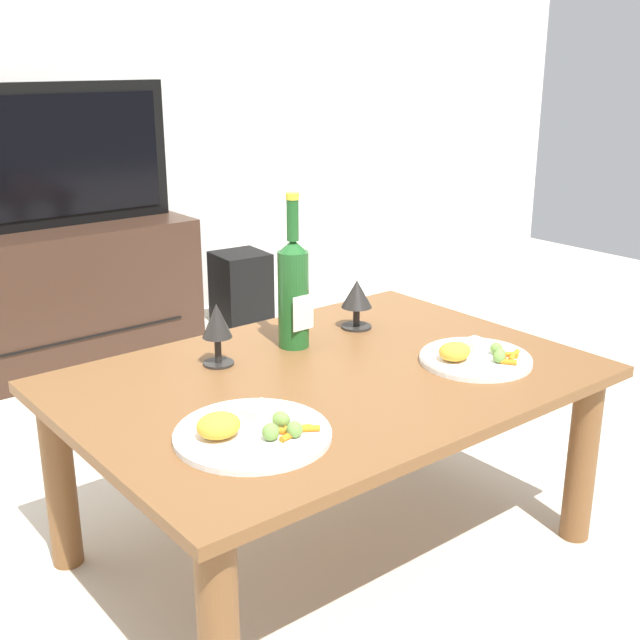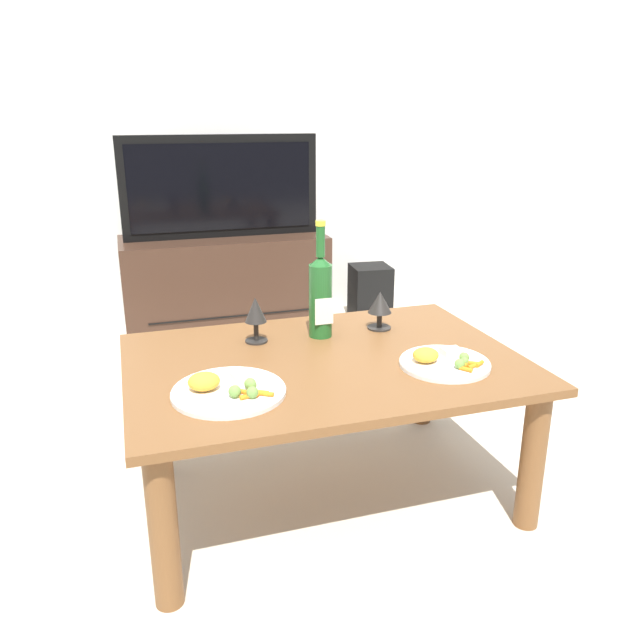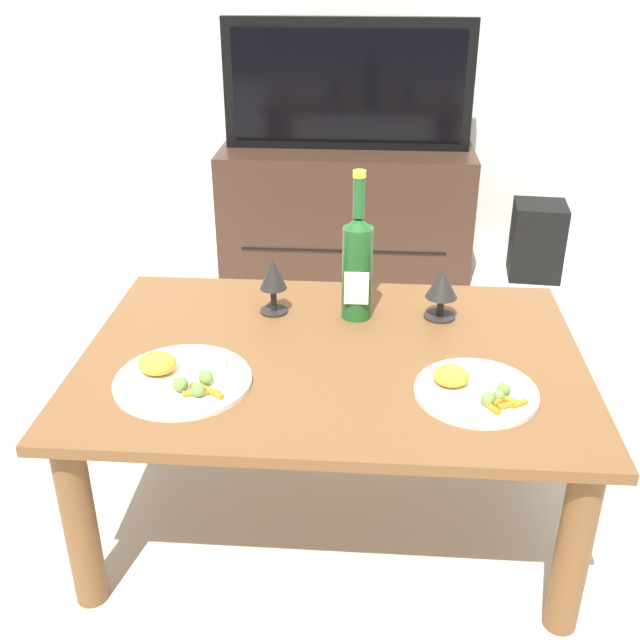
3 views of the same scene
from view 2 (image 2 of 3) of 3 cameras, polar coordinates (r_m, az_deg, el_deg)
The scene contains 11 objects.
ground_plane at distance 2.05m, azimuth 0.38°, elevation -15.31°, with size 6.40×6.40×0.00m, color beige.
back_wall at distance 3.57m, azimuth -9.77°, elevation 20.79°, with size 6.40×0.10×2.60m, color silver.
dining_table at distance 1.87m, azimuth 0.40°, elevation -5.62°, with size 1.14×0.80×0.45m.
tv_stand at distance 3.36m, azimuth -8.60°, elevation 3.14°, with size 1.05×0.44×0.53m.
tv_screen at distance 3.26m, azimuth -9.03°, elevation 11.92°, with size 1.00×0.05×0.51m.
floor_speaker at distance 3.56m, azimuth 4.59°, elevation 2.45°, with size 0.21×0.21×0.32m, color black.
wine_bottle at distance 1.98m, azimuth 0.05°, elevation 2.49°, with size 0.07×0.08×0.37m.
goblet_left at distance 1.95m, azimuth -5.90°, elevation 0.67°, with size 0.07×0.07×0.15m.
goblet_right at distance 2.07m, azimuth 5.48°, elevation 1.41°, with size 0.08×0.08×0.13m.
dinner_plate_left at distance 1.63m, azimuth -8.45°, elevation -6.27°, with size 0.29×0.29×0.06m.
dinner_plate_right at distance 1.82m, azimuth 11.20°, elevation -3.74°, with size 0.26×0.26×0.05m.
Camera 2 is at (-0.53, -1.62, 1.14)m, focal length 35.08 mm.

